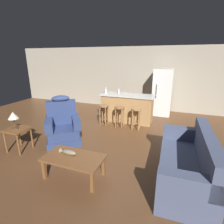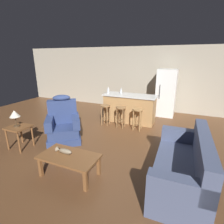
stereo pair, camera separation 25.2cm
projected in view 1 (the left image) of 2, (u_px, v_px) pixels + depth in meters
name	position (u px, v px, depth m)	size (l,w,h in m)	color
ground_plane	(114.00, 136.00, 5.01)	(12.00, 12.00, 0.00)	brown
back_wall	(139.00, 79.00, 7.42)	(12.00, 0.05, 2.60)	#A89E89
coffee_table	(74.00, 159.00, 3.21)	(1.10, 0.60, 0.42)	brown
fish_figurine	(68.00, 152.00, 3.26)	(0.34, 0.10, 0.10)	#4C3823
couch	(188.00, 164.00, 3.10)	(0.89, 1.92, 0.94)	#4C5675
recliner_near_lamp	(63.00, 126.00, 4.63)	(1.18, 1.18, 1.20)	navy
end_table	(18.00, 132.00, 4.13)	(0.48, 0.48, 0.56)	brown
table_lamp	(13.00, 116.00, 4.00)	(0.24, 0.24, 0.41)	#4C3823
kitchen_island	(127.00, 108.00, 6.08)	(1.80, 0.70, 0.95)	#AD7F4C
bar_stool_left	(104.00, 111.00, 5.72)	(0.32, 0.32, 0.68)	olive
bar_stool_middle	(120.00, 113.00, 5.54)	(0.32, 0.32, 0.68)	olive
bar_stool_right	(136.00, 115.00, 5.36)	(0.32, 0.32, 0.68)	#A87A47
refrigerator	(162.00, 92.00, 6.69)	(0.70, 0.69, 1.76)	white
bottle_tall_green	(119.00, 91.00, 6.09)	(0.07, 0.07, 0.21)	silver
bottle_short_amber	(106.00, 91.00, 6.13)	(0.08, 0.08, 0.22)	silver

